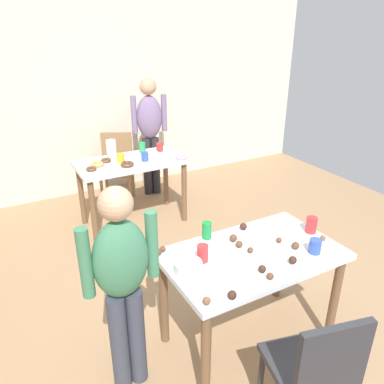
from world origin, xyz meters
The scene contains 39 objects.
ground_plane centered at (0.00, 0.00, 0.00)m, with size 6.40×6.40×0.00m, color #9E7A56.
wall_back centered at (0.00, 3.20, 1.30)m, with size 6.40×0.10×2.60m, color beige.
dining_table_near centered at (0.06, -0.07, 0.64)m, with size 1.16×0.69×0.75m.
dining_table_far centered at (0.00, 2.02, 0.63)m, with size 1.16×0.61×0.75m.
chair_near_table centered at (-0.06, -0.79, 0.50)m, with size 0.48×0.48×0.87m.
chair_far_table centered at (0.04, 2.67, 0.50)m, with size 0.53×0.53×0.87m.
person_girl_near centered at (-0.80, 0.01, 0.81)m, with size 0.45×0.20×1.37m.
person_adult_far centered at (0.51, 2.67, 0.91)m, with size 0.46×0.26×1.51m.
mixing_bowl centered at (-0.41, -0.05, 0.79)m, with size 0.17×0.17×0.07m, color white.
soda_can centered at (-0.11, 0.24, 0.81)m, with size 0.07×0.07×0.12m, color #198438.
fork_near centered at (0.42, 0.03, 0.75)m, with size 0.17×0.02×0.01m, color silver.
cup_near_0 centered at (-0.27, 0.01, 0.81)m, with size 0.07×0.07×0.11m, color red.
cup_near_1 centered at (0.59, -0.05, 0.81)m, with size 0.08×0.08×0.12m, color red.
cup_near_2 centered at (0.41, -0.26, 0.80)m, with size 0.08×0.08×0.10m, color #3351B2.
cake_ball_0 centered at (0.21, -0.28, 0.78)m, with size 0.05×0.05×0.05m, color #3D2319.
cake_ball_1 centered at (-0.45, 0.23, 0.77)m, with size 0.04×0.04×0.04m, color brown.
cake_ball_2 centered at (0.34, -0.16, 0.77)m, with size 0.05×0.05×0.05m, color brown.
cake_ball_3 centered at (0.05, -0.06, 0.77)m, with size 0.04×0.04×0.04m, color brown.
cake_ball_4 centered at (0.02, 0.03, 0.77)m, with size 0.05×0.05×0.05m, color brown.
cake_ball_5 centered at (0.58, -0.18, 0.77)m, with size 0.04×0.04×0.04m, color brown.
cake_ball_6 centered at (-0.02, -0.26, 0.77)m, with size 0.05×0.05×0.05m, color #3D2319.
cake_ball_7 centered at (-0.49, 0.21, 0.77)m, with size 0.05×0.05×0.05m, color brown.
cake_ball_8 centered at (-0.02, -0.34, 0.77)m, with size 0.04×0.04×0.04m, color brown.
cake_ball_9 centered at (0.19, 0.21, 0.78)m, with size 0.05×0.05×0.05m, color #3D2319.
cake_ball_10 centered at (0.03, 0.11, 0.78)m, with size 0.05×0.05×0.05m, color brown.
cake_ball_11 centered at (-0.45, -0.35, 0.77)m, with size 0.04×0.04×0.04m, color brown.
cake_ball_12 centered at (-0.31, -0.38, 0.78)m, with size 0.05×0.05×0.05m, color #3D2319.
cake_ball_13 centered at (0.29, -0.05, 0.77)m, with size 0.04×0.04×0.04m, color brown.
pitcher_far centered at (-0.15, 2.18, 0.85)m, with size 0.11×0.11×0.21m, color white.
cup_far_0 centered at (0.41, 2.17, 0.80)m, with size 0.08×0.08×0.10m, color red.
cup_far_1 centered at (0.13, 1.94, 0.80)m, with size 0.08×0.08×0.10m, color #3351B2.
cup_far_2 centered at (-0.11, 2.02, 0.80)m, with size 0.08×0.08×0.09m, color yellow.
cup_far_3 centered at (0.22, 2.22, 0.81)m, with size 0.07×0.07×0.12m, color green.
donut_far_0 centered at (-0.45, 1.93, 0.77)m, with size 0.11×0.11×0.03m, color brown.
donut_far_1 centered at (0.30, 2.11, 0.77)m, with size 0.12×0.12×0.04m, color white.
donut_far_2 centered at (-0.36, 2.03, 0.77)m, with size 0.14×0.14×0.04m, color gold.
donut_far_3 centered at (0.51, 1.81, 0.77)m, with size 0.13×0.13×0.04m, color pink.
donut_far_4 centered at (-0.09, 1.87, 0.77)m, with size 0.14×0.14×0.04m, color brown.
donut_far_5 centered at (-0.25, 2.11, 0.77)m, with size 0.11×0.11×0.03m, color brown.
Camera 1 is at (-1.30, -1.72, 2.13)m, focal length 35.65 mm.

